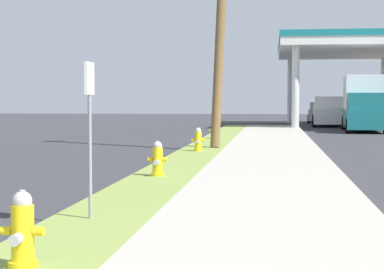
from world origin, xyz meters
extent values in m
cylinder|color=yellow|center=(0.66, 3.46, 0.15)|extent=(0.29, 0.29, 0.06)
cylinder|color=yellow|center=(0.66, 3.46, 0.42)|extent=(0.22, 0.22, 0.60)
sphere|color=#B2B2B7|center=(0.66, 3.46, 0.76)|extent=(0.19, 0.19, 0.19)
cylinder|color=#B2B2B7|center=(0.66, 3.46, 0.84)|extent=(0.06, 0.06, 0.05)
cylinder|color=yellow|center=(0.50, 3.46, 0.47)|extent=(0.10, 0.09, 0.09)
cylinder|color=yellow|center=(0.82, 3.46, 0.47)|extent=(0.10, 0.09, 0.09)
cylinder|color=#B2B2B7|center=(0.66, 3.29, 0.42)|extent=(0.11, 0.12, 0.11)
cylinder|color=yellow|center=(0.61, 11.15, 0.15)|extent=(0.29, 0.29, 0.06)
cylinder|color=yellow|center=(0.61, 11.15, 0.42)|extent=(0.22, 0.22, 0.60)
sphere|color=#B2B2B7|center=(0.61, 11.15, 0.76)|extent=(0.19, 0.19, 0.19)
cylinder|color=#B2B2B7|center=(0.61, 11.15, 0.84)|extent=(0.06, 0.06, 0.05)
cylinder|color=yellow|center=(0.45, 11.15, 0.47)|extent=(0.10, 0.09, 0.09)
cylinder|color=yellow|center=(0.77, 11.15, 0.47)|extent=(0.10, 0.09, 0.09)
cylinder|color=#B2B2B7|center=(0.61, 10.98, 0.42)|extent=(0.11, 0.12, 0.11)
cylinder|color=yellow|center=(0.68, 18.08, 0.15)|extent=(0.29, 0.29, 0.06)
cylinder|color=yellow|center=(0.68, 18.08, 0.42)|extent=(0.22, 0.22, 0.60)
sphere|color=#B2B2B7|center=(0.68, 18.08, 0.76)|extent=(0.19, 0.19, 0.19)
cylinder|color=#B2B2B7|center=(0.68, 18.08, 0.84)|extent=(0.06, 0.06, 0.05)
cylinder|color=yellow|center=(0.52, 18.08, 0.47)|extent=(0.10, 0.09, 0.09)
cylinder|color=yellow|center=(0.84, 18.08, 0.47)|extent=(0.10, 0.09, 0.09)
cylinder|color=#B2B2B7|center=(0.68, 17.91, 0.42)|extent=(0.11, 0.12, 0.11)
cylinder|color=yellow|center=(0.56, 24.99, 0.15)|extent=(0.29, 0.29, 0.06)
cylinder|color=yellow|center=(0.56, 24.99, 0.42)|extent=(0.22, 0.22, 0.60)
sphere|color=#B2B2B7|center=(0.56, 24.99, 0.76)|extent=(0.19, 0.19, 0.19)
cylinder|color=#B2B2B7|center=(0.56, 24.99, 0.84)|extent=(0.06, 0.06, 0.05)
cylinder|color=yellow|center=(0.40, 24.99, 0.47)|extent=(0.10, 0.09, 0.09)
cylinder|color=yellow|center=(0.72, 24.99, 0.47)|extent=(0.10, 0.09, 0.09)
cylinder|color=#B2B2B7|center=(0.56, 24.82, 0.42)|extent=(0.11, 0.12, 0.11)
cylinder|color=gray|center=(0.58, 6.07, 1.17)|extent=(0.05, 0.05, 2.10)
cube|color=white|center=(0.58, 6.07, 2.02)|extent=(0.04, 0.36, 0.44)
cylinder|color=silver|center=(4.32, 36.23, 2.44)|extent=(0.44, 0.44, 4.88)
cylinder|color=silver|center=(4.32, 48.30, 2.44)|extent=(0.44, 0.44, 4.88)
cylinder|color=silver|center=(11.27, 48.30, 2.44)|extent=(0.44, 0.44, 4.88)
cube|color=white|center=(7.79, 42.27, 5.13)|extent=(8.75, 13.86, 0.50)
cube|color=#197A7F|center=(7.79, 42.27, 5.56)|extent=(8.85, 13.96, 0.36)
cube|color=#47474C|center=(7.79, 36.23, 0.80)|extent=(0.70, 1.10, 1.60)
cube|color=#47474C|center=(7.79, 48.30, 0.80)|extent=(0.70, 1.10, 1.60)
cube|color=#BCBCC1|center=(6.67, 49.27, 0.59)|extent=(2.11, 4.61, 0.85)
cube|color=#BCBCC1|center=(6.66, 49.04, 1.29)|extent=(1.73, 2.12, 0.56)
cylinder|color=black|center=(5.92, 51.02, 0.30)|extent=(0.26, 0.61, 0.60)
cylinder|color=black|center=(7.64, 50.91, 0.30)|extent=(0.26, 0.61, 0.60)
cylinder|color=black|center=(5.70, 47.63, 0.30)|extent=(0.26, 0.61, 0.60)
cylinder|color=black|center=(7.42, 47.51, 0.30)|extent=(0.26, 0.61, 0.60)
cube|color=white|center=(6.68, 41.80, 0.71)|extent=(2.27, 5.50, 1.00)
cube|color=white|center=(6.63, 40.83, 1.59)|extent=(1.94, 2.14, 0.76)
cube|color=white|center=(6.75, 42.99, 1.33)|extent=(2.03, 3.01, 0.24)
cylinder|color=black|center=(7.52, 39.60, 0.38)|extent=(0.26, 0.77, 0.76)
cylinder|color=black|center=(5.63, 39.70, 0.38)|extent=(0.26, 0.77, 0.76)
cylinder|color=black|center=(7.74, 43.90, 0.38)|extent=(0.26, 0.77, 0.76)
cylinder|color=black|center=(5.85, 44.00, 0.38)|extent=(0.26, 0.77, 0.76)
cube|color=tan|center=(10.33, 46.23, 0.71)|extent=(2.46, 5.55, 1.00)
cube|color=tan|center=(10.24, 45.26, 1.59)|extent=(2.01, 2.20, 0.76)
cube|color=tan|center=(10.43, 47.41, 1.33)|extent=(2.13, 3.07, 0.24)
cylinder|color=black|center=(9.19, 44.17, 0.38)|extent=(0.29, 0.78, 0.76)
cylinder|color=black|center=(9.57, 48.45, 0.38)|extent=(0.29, 0.78, 0.76)
cube|color=#197075|center=(7.99, 34.70, 0.71)|extent=(2.41, 6.51, 1.00)
cube|color=white|center=(8.03, 35.47, 2.16)|extent=(2.21, 4.09, 1.90)
cube|color=#197075|center=(7.85, 32.66, 1.66)|extent=(1.97, 2.16, 0.90)
cylinder|color=black|center=(6.87, 32.12, 0.38)|extent=(0.27, 0.77, 0.76)
cylinder|color=black|center=(9.10, 37.28, 0.38)|extent=(0.27, 0.77, 0.76)
cylinder|color=black|center=(7.21, 37.41, 0.38)|extent=(0.27, 0.77, 0.76)
camera|label=1|loc=(3.05, -2.55, 1.73)|focal=61.46mm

